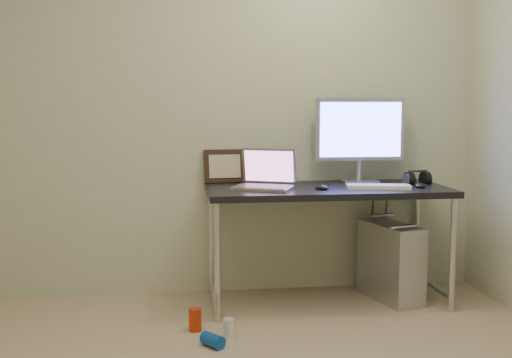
# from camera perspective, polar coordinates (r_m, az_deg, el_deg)

# --- Properties ---
(wall_back) EXTENTS (3.50, 0.02, 2.50)m
(wall_back) POSITION_cam_1_polar(r_m,az_deg,el_deg) (4.28, -3.16, 6.38)
(wall_back) COLOR beige
(wall_back) RESTS_ON ground
(desk) EXTENTS (1.52, 0.67, 0.75)m
(desk) POSITION_cam_1_polar(r_m,az_deg,el_deg) (4.10, 6.32, -1.84)
(desk) COLOR black
(desk) RESTS_ON ground
(tower_computer) EXTENTS (0.33, 0.52, 0.53)m
(tower_computer) POSITION_cam_1_polar(r_m,az_deg,el_deg) (4.30, 11.89, -7.19)
(tower_computer) COLOR #B2B1B6
(tower_computer) RESTS_ON ground
(cable_a) EXTENTS (0.01, 0.16, 0.69)m
(cable_a) POSITION_cam_1_polar(r_m,az_deg,el_deg) (4.52, 10.14, -4.55)
(cable_a) COLOR black
(cable_a) RESTS_ON ground
(cable_b) EXTENTS (0.02, 0.11, 0.71)m
(cable_b) POSITION_cam_1_polar(r_m,az_deg,el_deg) (4.53, 11.31, -4.80)
(cable_b) COLOR black
(cable_b) RESTS_ON ground
(can_red) EXTENTS (0.09, 0.09, 0.13)m
(can_red) POSITION_cam_1_polar(r_m,az_deg,el_deg) (3.71, -5.43, -12.35)
(can_red) COLOR red
(can_red) RESTS_ON ground
(can_white) EXTENTS (0.08, 0.08, 0.11)m
(can_white) POSITION_cam_1_polar(r_m,az_deg,el_deg) (3.59, -2.45, -13.16)
(can_white) COLOR white
(can_white) RESTS_ON ground
(can_blue) EXTENTS (0.14, 0.15, 0.07)m
(can_blue) POSITION_cam_1_polar(r_m,az_deg,el_deg) (3.49, -3.88, -14.12)
(can_blue) COLOR #0F49A7
(can_blue) RESTS_ON ground
(laptop) EXTENTS (0.44, 0.40, 0.24)m
(laptop) POSITION_cam_1_polar(r_m,az_deg,el_deg) (3.99, 0.86, -0.02)
(laptop) COLOR #B5B5BC
(laptop) RESTS_ON desk
(monitor) EXTENTS (0.60, 0.18, 0.56)m
(monitor) POSITION_cam_1_polar(r_m,az_deg,el_deg) (4.31, 9.22, 4.02)
(monitor) COLOR #B5B5BC
(monitor) RESTS_ON desk
(keyboard) EXTENTS (0.40, 0.20, 0.02)m
(keyboard) POSITION_cam_1_polar(r_m,az_deg,el_deg) (4.05, 10.85, -0.68)
(keyboard) COLOR white
(keyboard) RESTS_ON desk
(mouse_right) EXTENTS (0.08, 0.11, 0.04)m
(mouse_right) POSITION_cam_1_polar(r_m,az_deg,el_deg) (4.16, 14.40, -0.50)
(mouse_right) COLOR black
(mouse_right) RESTS_ON desk
(mouse_left) EXTENTS (0.10, 0.13, 0.04)m
(mouse_left) POSITION_cam_1_polar(r_m,az_deg,el_deg) (3.97, 5.86, -0.66)
(mouse_left) COLOR black
(mouse_left) RESTS_ON desk
(headphones) EXTENTS (0.18, 0.11, 0.11)m
(headphones) POSITION_cam_1_polar(r_m,az_deg,el_deg) (4.35, 14.13, -0.02)
(headphones) COLOR black
(headphones) RESTS_ON desk
(picture_frame) EXTENTS (0.28, 0.10, 0.22)m
(picture_frame) POSITION_cam_1_polar(r_m,az_deg,el_deg) (4.28, -2.81, 1.16)
(picture_frame) COLOR black
(picture_frame) RESTS_ON desk
(webcam) EXTENTS (0.04, 0.04, 0.11)m
(webcam) POSITION_cam_1_polar(r_m,az_deg,el_deg) (4.25, 0.45, 0.70)
(webcam) COLOR silver
(webcam) RESTS_ON desk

